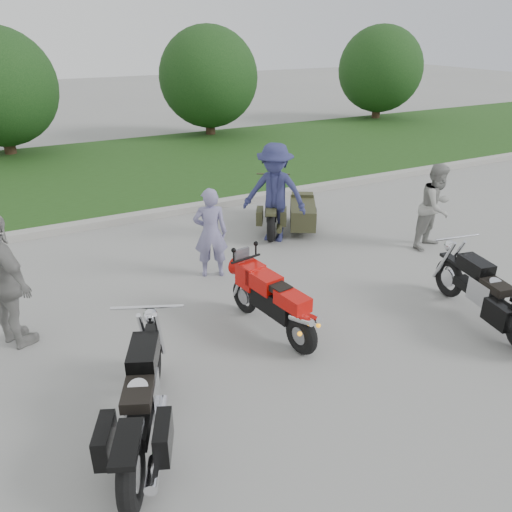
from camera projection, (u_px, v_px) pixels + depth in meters
name	position (u px, v px, depth m)	size (l,w,h in m)	color
ground	(322.00, 352.00, 6.61)	(80.00, 80.00, 0.00)	gray
curb	(175.00, 211.00, 11.41)	(60.00, 0.30, 0.15)	#A3A199
grass_strip	(129.00, 169.00, 14.76)	(60.00, 8.00, 0.14)	#27531C
tree_mid_right	(209.00, 77.00, 18.23)	(3.60, 3.60, 4.00)	#3F2B1C
tree_far_right	(380.00, 69.00, 21.54)	(3.60, 3.60, 4.00)	#3F2B1C
sportbike_red	(273.00, 300.00, 6.84)	(0.51, 1.82, 0.87)	black
cruiser_left	(142.00, 406.00, 5.01)	(1.06, 2.22, 0.91)	black
cruiser_right	(490.00, 298.00, 7.05)	(0.55, 2.22, 0.86)	black
cruiser_sidecar	(290.00, 212.00, 10.42)	(1.64, 1.98, 0.82)	black
person_stripe	(211.00, 233.00, 8.33)	(0.57, 0.37, 1.56)	gray
person_grey	(436.00, 206.00, 9.43)	(0.80, 0.62, 1.64)	gray
person_denim	(275.00, 193.00, 9.67)	(1.26, 0.72, 1.95)	navy
person_back	(5.00, 282.00, 6.41)	(1.10, 0.46, 1.88)	gray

